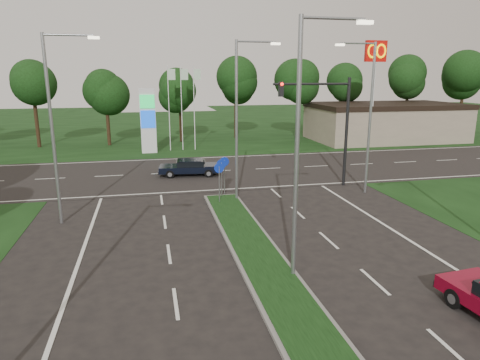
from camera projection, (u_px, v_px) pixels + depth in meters
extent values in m
cube|color=black|center=(176.00, 126.00, 61.88)|extent=(160.00, 50.00, 0.02)
cube|color=black|center=(205.00, 172.00, 32.46)|extent=(160.00, 12.00, 0.02)
cube|color=slate|center=(290.00, 306.00, 13.47)|extent=(2.00, 26.00, 0.12)
cube|color=gray|center=(385.00, 122.00, 47.91)|extent=(16.00, 9.00, 4.00)
cylinder|color=gray|center=(297.00, 155.00, 14.47)|extent=(0.16, 0.16, 9.00)
cylinder|color=gray|center=(334.00, 18.00, 13.65)|extent=(2.20, 0.10, 0.10)
cube|color=#FFF2CC|center=(365.00, 22.00, 13.90)|extent=(0.50, 0.22, 0.12)
cylinder|color=gray|center=(236.00, 123.00, 23.96)|extent=(0.16, 0.16, 9.00)
cylinder|color=gray|center=(256.00, 42.00, 23.14)|extent=(2.20, 0.10, 0.10)
cube|color=#FFF2CC|center=(276.00, 44.00, 23.39)|extent=(0.50, 0.22, 0.12)
cylinder|color=gray|center=(52.00, 133.00, 20.15)|extent=(0.16, 0.16, 9.00)
cylinder|color=gray|center=(68.00, 35.00, 19.33)|extent=(2.20, 0.10, 0.10)
cube|color=#FFF2CC|center=(94.00, 38.00, 19.58)|extent=(0.50, 0.22, 0.12)
cylinder|color=gray|center=(370.00, 120.00, 25.65)|extent=(0.16, 0.16, 9.00)
cylinder|color=gray|center=(358.00, 43.00, 24.38)|extent=(2.20, 0.10, 0.10)
cube|color=#FFF2CC|center=(340.00, 45.00, 24.17)|extent=(0.50, 0.22, 0.12)
cylinder|color=black|center=(346.00, 133.00, 27.69)|extent=(0.20, 0.20, 7.00)
cylinder|color=black|center=(312.00, 84.00, 26.43)|extent=(5.00, 0.14, 0.14)
cube|color=black|center=(281.00, 89.00, 26.09)|extent=(0.28, 0.28, 0.90)
sphere|color=#FF190C|center=(282.00, 84.00, 25.85)|extent=(0.20, 0.20, 0.20)
cylinder|color=gray|center=(219.00, 185.00, 24.07)|extent=(0.06, 0.06, 2.20)
cylinder|color=#0C26A5|center=(219.00, 168.00, 23.84)|extent=(0.56, 0.04, 0.56)
cylinder|color=gray|center=(222.00, 181.00, 25.09)|extent=(0.06, 0.06, 2.20)
cylinder|color=#0C26A5|center=(221.00, 164.00, 24.85)|extent=(0.56, 0.04, 0.56)
cylinder|color=gray|center=(224.00, 178.00, 25.81)|extent=(0.06, 0.06, 2.20)
cylinder|color=#0C26A5|center=(224.00, 162.00, 25.57)|extent=(0.56, 0.04, 0.56)
cube|color=silver|center=(148.00, 121.00, 39.47)|extent=(1.40, 0.30, 6.00)
cube|color=#0CA53F|center=(147.00, 102.00, 38.86)|extent=(1.30, 0.08, 1.20)
cube|color=#0C3FBF|center=(148.00, 119.00, 39.25)|extent=(1.30, 0.08, 1.60)
cylinder|color=silver|center=(169.00, 109.00, 40.59)|extent=(0.08, 0.08, 8.00)
cube|color=#B2D8B2|center=(171.00, 74.00, 39.90)|extent=(0.70, 0.02, 1.00)
cylinder|color=silver|center=(182.00, 109.00, 40.84)|extent=(0.08, 0.08, 8.00)
cube|color=#B2D8B2|center=(184.00, 74.00, 40.14)|extent=(0.70, 0.02, 1.00)
cylinder|color=silver|center=(194.00, 109.00, 41.08)|extent=(0.08, 0.08, 8.00)
cube|color=#B2D8B2|center=(197.00, 74.00, 40.39)|extent=(0.70, 0.02, 1.00)
cylinder|color=silver|center=(372.00, 97.00, 42.57)|extent=(0.30, 0.30, 10.00)
cube|color=#BF0C07|center=(376.00, 51.00, 41.52)|extent=(2.20, 0.35, 2.00)
torus|color=#FFC600|center=(373.00, 51.00, 41.22)|extent=(1.06, 0.16, 1.06)
torus|color=#FFC600|center=(381.00, 51.00, 41.41)|extent=(1.06, 0.16, 1.06)
cylinder|color=black|center=(185.00, 121.00, 47.12)|extent=(0.36, 0.36, 4.40)
sphere|color=black|center=(184.00, 81.00, 46.10)|extent=(6.00, 6.00, 6.00)
sphere|color=black|center=(186.00, 72.00, 45.73)|extent=(4.80, 4.80, 4.80)
cylinder|color=black|center=(454.00, 299.00, 13.41)|extent=(0.26, 0.64, 0.62)
cube|color=black|center=(189.00, 168.00, 31.09)|extent=(4.44, 2.20, 0.44)
cube|color=black|center=(190.00, 163.00, 31.00)|extent=(2.03, 1.68, 0.41)
cube|color=black|center=(190.00, 160.00, 30.95)|extent=(1.68, 1.56, 0.04)
cylinder|color=black|center=(170.00, 174.00, 30.24)|extent=(0.62, 0.26, 0.60)
cylinder|color=black|center=(171.00, 170.00, 31.77)|extent=(0.62, 0.26, 0.60)
cylinder|color=black|center=(209.00, 173.00, 30.52)|extent=(0.62, 0.26, 0.60)
cylinder|color=black|center=(208.00, 169.00, 32.05)|extent=(0.62, 0.26, 0.60)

